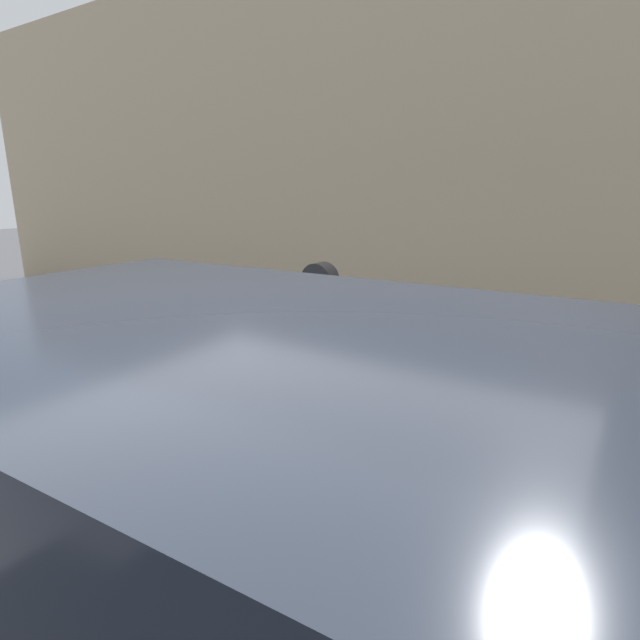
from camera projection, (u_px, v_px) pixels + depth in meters
The scene contains 4 objects.
sidewalk at pixel (430, 448), 4.23m from camera, with size 24.00×2.80×0.15m.
building_facade at pixel (533, 137), 5.93m from camera, with size 24.00×0.30×5.61m.
parking_meter at pixel (320, 327), 3.36m from camera, with size 0.23×0.16×1.59m.
parked_car_beside_meter at pixel (330, 588), 1.65m from camera, with size 4.63×2.19×1.80m.
Camera 1 is at (1.30, -1.51, 2.20)m, focal length 28.00 mm.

